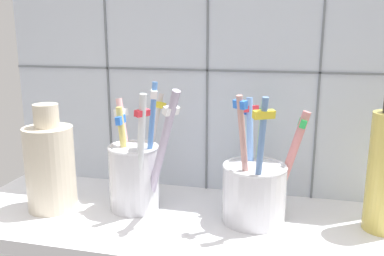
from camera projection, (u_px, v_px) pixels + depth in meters
The scene contains 5 objects.
counter_slab at pixel (190, 225), 55.02cm from camera, with size 64.00×22.00×2.00cm, color silver.
tile_wall_back at pixel (209, 57), 61.41cm from camera, with size 64.00×2.20×45.00cm.
toothbrush_cup_left at pixel (135, 172), 56.69cm from camera, with size 12.10×10.58×17.87cm.
toothbrush_cup_right at pixel (255, 187), 53.27cm from camera, with size 10.81×11.26×17.13cm.
ceramic_vase at pixel (50, 165), 56.59cm from camera, with size 6.69×6.69×14.80cm.
Camera 1 is at (12.32, -49.03, 26.29)cm, focal length 38.48 mm.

